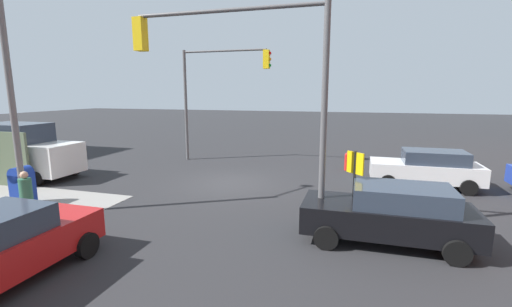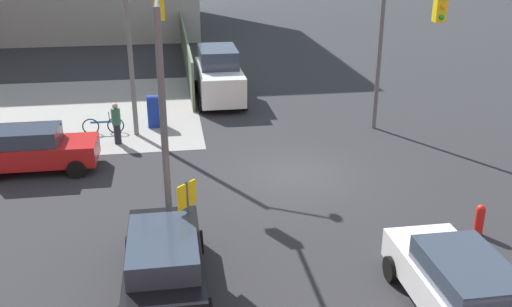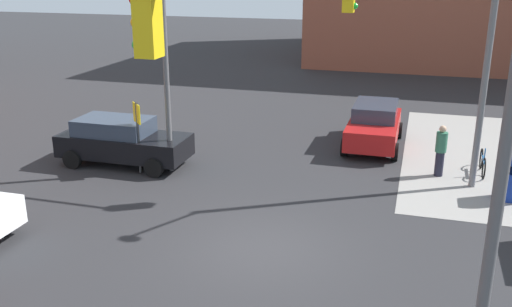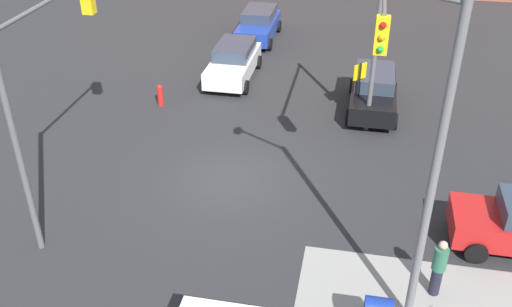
{
  "view_description": "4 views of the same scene",
  "coord_description": "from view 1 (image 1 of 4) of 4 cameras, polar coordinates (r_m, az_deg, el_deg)",
  "views": [
    {
      "loc": [
        -5.37,
        14.16,
        4.07
      ],
      "look_at": [
        -1.62,
        1.41,
        1.69
      ],
      "focal_mm": 24.0,
      "sensor_mm": 36.0,
      "label": 1
    },
    {
      "loc": [
        -18.22,
        4.3,
        8.16
      ],
      "look_at": [
        -1.51,
        1.69,
        1.5
      ],
      "focal_mm": 40.0,
      "sensor_mm": 36.0,
      "label": 2
    },
    {
      "loc": [
        3.37,
        -12.12,
        6.66
      ],
      "look_at": [
        -0.31,
        0.47,
        2.28
      ],
      "focal_mm": 40.0,
      "sensor_mm": 36.0,
      "label": 3
    },
    {
      "loc": [
        15.78,
        4.06,
        10.83
      ],
      "look_at": [
        0.34,
        1.01,
        1.34
      ],
      "focal_mm": 40.0,
      "sensor_mm": 36.0,
      "label": 4
    }
  ],
  "objects": [
    {
      "name": "fire_hydrant",
      "position": [
        18.72,
        14.93,
        -1.24
      ],
      "size": [
        0.26,
        0.26,
        0.94
      ],
      "color": "red",
      "rests_on": "ground"
    },
    {
      "name": "coupe_black",
      "position": [
        10.09,
        21.48,
        -9.23
      ],
      "size": [
        4.49,
        2.02,
        1.62
      ],
      "color": "black",
      "rests_on": "ground"
    },
    {
      "name": "hatchback_white",
      "position": [
        16.55,
        26.55,
        -2.18
      ],
      "size": [
        4.44,
        2.02,
        1.62
      ],
      "color": "white",
      "rests_on": "ground"
    },
    {
      "name": "warning_sign_two_way",
      "position": [
        10.42,
        16.11,
        -3.75
      ],
      "size": [
        0.48,
        0.48,
        2.4
      ],
      "color": "#4C4C4C",
      "rests_on": "ground"
    },
    {
      "name": "traffic_signal_nw_corner",
      "position": [
        10.2,
        -2.09,
        13.49
      ],
      "size": [
        6.09,
        0.36,
        6.5
      ],
      "color": "#59595B",
      "rests_on": "ground"
    },
    {
      "name": "van_white_delivery",
      "position": [
        19.91,
        -34.4,
        0.31
      ],
      "size": [
        5.4,
        2.32,
        2.62
      ],
      "color": "white",
      "rests_on": "ground"
    },
    {
      "name": "traffic_signal_se_corner",
      "position": [
        20.25,
        -6.54,
        11.65
      ],
      "size": [
        5.35,
        0.36,
        6.5
      ],
      "color": "#59595B",
      "rests_on": "ground"
    },
    {
      "name": "pedestrian_crossing",
      "position": [
        12.66,
        -33.9,
        -6.13
      ],
      "size": [
        0.36,
        0.36,
        1.72
      ],
      "rotation": [
        0.0,
        0.0,
        1.25
      ],
      "color": "#2D664C",
      "rests_on": "ground"
    },
    {
      "name": "mailbox_blue",
      "position": [
        15.12,
        -34.39,
        -4.29
      ],
      "size": [
        0.56,
        0.64,
        1.43
      ],
      "color": "navy",
      "rests_on": "ground"
    },
    {
      "name": "street_lamp_corner",
      "position": [
        13.55,
        -34.42,
        11.08
      ],
      "size": [
        1.57,
        2.36,
        8.0
      ],
      "color": "slate",
      "rests_on": "ground"
    },
    {
      "name": "ground_plane",
      "position": [
        15.69,
        -4.26,
        -4.92
      ],
      "size": [
        120.0,
        120.0,
        0.0
      ],
      "primitive_type": "plane",
      "color": "#28282B"
    }
  ]
}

